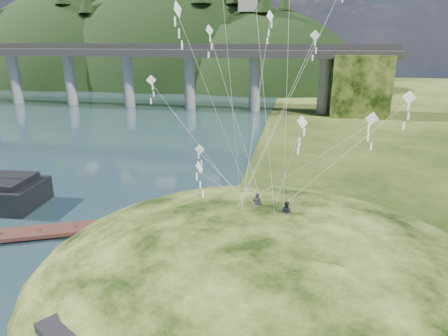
# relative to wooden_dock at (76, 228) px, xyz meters

# --- Properties ---
(ground) EXTENTS (320.00, 320.00, 0.00)m
(ground) POSITION_rel_wooden_dock_xyz_m (9.46, -6.19, -0.44)
(ground) COLOR black
(ground) RESTS_ON ground
(grass_hill) EXTENTS (36.00, 32.00, 13.00)m
(grass_hill) POSITION_rel_wooden_dock_xyz_m (17.46, -4.19, -1.94)
(grass_hill) COLOR black
(grass_hill) RESTS_ON ground
(bridge) EXTENTS (160.00, 11.00, 15.00)m
(bridge) POSITION_rel_wooden_dock_xyz_m (-17.00, 63.87, 9.26)
(bridge) COLOR #2D2B2B
(bridge) RESTS_ON ground
(far_ridge) EXTENTS (153.00, 70.00, 94.50)m
(far_ridge) POSITION_rel_wooden_dock_xyz_m (-34.12, 115.98, -7.88)
(far_ridge) COLOR black
(far_ridge) RESTS_ON ground
(wooden_dock) EXTENTS (13.87, 7.69, 1.01)m
(wooden_dock) POSITION_rel_wooden_dock_xyz_m (0.00, 0.00, 0.00)
(wooden_dock) COLOR #391D17
(wooden_dock) RESTS_ON ground
(kite_flyers) EXTENTS (3.03, 1.78, 1.91)m
(kite_flyers) POSITION_rel_wooden_dock_xyz_m (17.53, -2.57, 5.39)
(kite_flyers) COLOR #252932
(kite_flyers) RESTS_ON ground
(kite_swarm) EXTENTS (19.73, 14.36, 19.08)m
(kite_swarm) POSITION_rel_wooden_dock_xyz_m (16.20, -2.69, 15.70)
(kite_swarm) COLOR white
(kite_swarm) RESTS_ON ground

